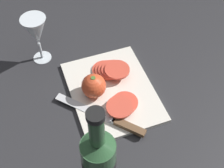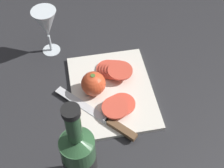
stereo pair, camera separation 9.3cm
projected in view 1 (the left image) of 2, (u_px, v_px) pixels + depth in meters
The scene contains 8 objects.
ground_plane at pixel (101, 82), 0.99m from camera, with size 3.00×3.00×0.00m, color #28282B.
cutting_board at pixel (112, 91), 0.96m from camera, with size 0.32×0.25×0.01m.
wine_bottle at pixel (99, 162), 0.71m from camera, with size 0.08×0.08×0.31m.
wine_glass at pixel (36, 33), 0.97m from camera, with size 0.08×0.08×0.17m.
whole_tomato at pixel (94, 86), 0.92m from camera, with size 0.07×0.07×0.08m.
knife at pixel (117, 122), 0.88m from camera, with size 0.23×0.21×0.01m.
tomato_slice_stack_near at pixel (111, 70), 0.99m from camera, with size 0.11×0.11×0.03m.
tomato_slice_stack_far at pixel (122, 105), 0.91m from camera, with size 0.10×0.10×0.03m.
Camera 1 is at (0.60, -0.18, 0.77)m, focal length 50.00 mm.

